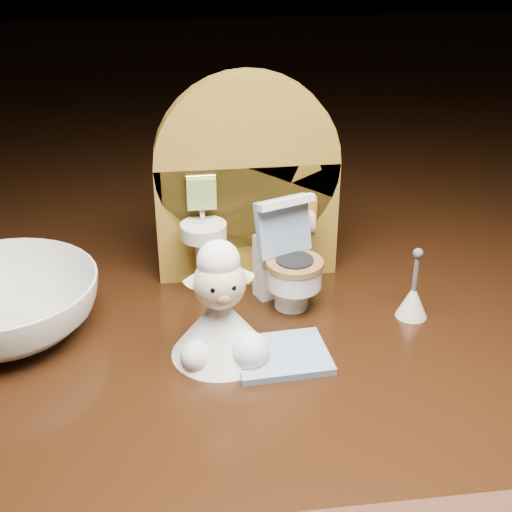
# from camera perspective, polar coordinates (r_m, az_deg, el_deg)

# --- Properties ---
(backdrop_panel) EXTENTS (0.13, 0.05, 0.15)m
(backdrop_panel) POSITION_cam_1_polar(r_m,az_deg,el_deg) (0.50, -0.78, 5.17)
(backdrop_panel) COLOR olive
(backdrop_panel) RESTS_ON ground
(toy_toilet) EXTENTS (0.05, 0.05, 0.08)m
(toy_toilet) POSITION_cam_1_polar(r_m,az_deg,el_deg) (0.48, 2.48, -0.76)
(toy_toilet) COLOR white
(toy_toilet) RESTS_ON ground
(bath_mat) EXTENTS (0.06, 0.05, 0.00)m
(bath_mat) POSITION_cam_1_polar(r_m,az_deg,el_deg) (0.44, 2.06, -7.95)
(bath_mat) COLOR #7D9ABE
(bath_mat) RESTS_ON ground
(toilet_brush) EXTENTS (0.02, 0.02, 0.05)m
(toilet_brush) POSITION_cam_1_polar(r_m,az_deg,el_deg) (0.49, 12.44, -3.35)
(toilet_brush) COLOR white
(toilet_brush) RESTS_ON ground
(plush_lamb) EXTENTS (0.06, 0.06, 0.08)m
(plush_lamb) POSITION_cam_1_polar(r_m,az_deg,el_deg) (0.43, -2.83, -4.89)
(plush_lamb) COLOR white
(plush_lamb) RESTS_ON ground
(ceramic_bowl) EXTENTS (0.14, 0.14, 0.04)m
(ceramic_bowl) POSITION_cam_1_polar(r_m,az_deg,el_deg) (0.48, -19.59, -3.83)
(ceramic_bowl) COLOR white
(ceramic_bowl) RESTS_ON ground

